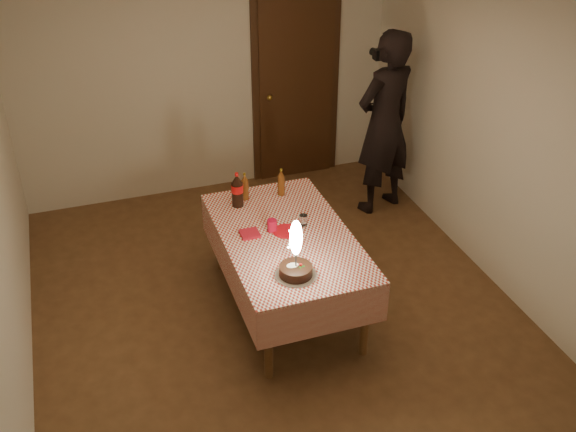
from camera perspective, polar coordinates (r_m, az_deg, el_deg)
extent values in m
cube|color=brown|center=(5.94, -1.33, -7.28)|extent=(4.00, 4.50, 0.01)
cube|color=beige|center=(7.23, -7.04, 11.71)|extent=(4.00, 0.04, 2.60)
cube|color=beige|center=(3.53, 9.94, -12.33)|extent=(4.00, 0.04, 2.60)
cube|color=beige|center=(6.06, 16.94, 6.59)|extent=(0.04, 4.50, 2.60)
cube|color=#472814|center=(7.55, 0.68, 10.58)|extent=(0.85, 0.05, 2.05)
sphere|color=#B28C33|center=(7.42, -1.55, 9.98)|extent=(0.06, 0.06, 0.06)
cube|color=brown|center=(5.46, -0.17, -1.87)|extent=(0.90, 1.60, 0.04)
cylinder|color=brown|center=(5.03, -1.68, -10.55)|extent=(0.07, 0.07, 0.69)
cylinder|color=brown|center=(5.26, 6.55, -8.64)|extent=(0.07, 0.07, 0.69)
cylinder|color=brown|center=(6.17, -5.82, -1.78)|extent=(0.07, 0.07, 0.69)
cylinder|color=brown|center=(6.36, 1.01, -0.54)|extent=(0.07, 0.07, 0.69)
cube|color=silver|center=(5.45, -0.17, -1.64)|extent=(1.02, 1.72, 0.01)
cube|color=silver|center=(4.91, 3.08, -8.52)|extent=(1.02, 0.01, 0.34)
cube|color=silver|center=(6.24, -2.70, 1.06)|extent=(1.02, 0.01, 0.34)
cube|color=silver|center=(5.44, -5.22, -4.13)|extent=(0.01, 1.72, 0.34)
cube|color=silver|center=(5.70, 4.64, -2.22)|extent=(0.01, 1.72, 0.34)
cylinder|color=white|center=(4.99, 0.66, -5.00)|extent=(0.31, 0.31, 0.01)
cylinder|color=black|center=(4.97, 0.66, -4.63)|extent=(0.24, 0.24, 0.08)
cylinder|color=white|center=(4.95, 0.39, -4.20)|extent=(0.07, 0.07, 0.00)
sphere|color=red|center=(4.94, 1.09, -4.15)|extent=(0.02, 0.02, 0.02)
cube|color=#19721E|center=(4.94, 1.29, -4.28)|extent=(0.02, 0.01, 0.00)
cube|color=#19721E|center=(4.93, 1.04, -4.37)|extent=(0.01, 0.02, 0.00)
cylinder|color=#262628|center=(4.91, 0.67, -3.71)|extent=(0.01, 0.01, 0.12)
ellipsoid|color=#FFF2BF|center=(4.80, 0.68, -1.85)|extent=(0.09, 0.09, 0.29)
sphere|color=white|center=(4.87, 0.68, -2.94)|extent=(0.04, 0.04, 0.04)
cylinder|color=red|center=(5.48, -0.16, -1.29)|extent=(0.22, 0.22, 0.01)
cylinder|color=#A80B27|center=(5.47, -1.36, -0.80)|extent=(0.08, 0.08, 0.10)
cylinder|color=white|center=(5.55, 1.30, -0.34)|extent=(0.07, 0.07, 0.09)
cube|color=#A31221|center=(5.45, -3.25, -1.51)|extent=(0.15, 0.15, 0.02)
cylinder|color=black|center=(5.80, -4.30, 1.83)|extent=(0.10, 0.10, 0.22)
cylinder|color=red|center=(5.77, -4.33, 2.35)|extent=(0.10, 0.10, 0.07)
cone|color=black|center=(5.73, -4.36, 3.14)|extent=(0.10, 0.10, 0.08)
cylinder|color=red|center=(5.71, -4.38, 3.53)|extent=(0.03, 0.03, 0.02)
cylinder|color=#603110|center=(5.91, -3.66, 2.23)|extent=(0.06, 0.06, 0.18)
cone|color=#603110|center=(5.85, -3.70, 3.25)|extent=(0.06, 0.06, 0.06)
cylinder|color=olive|center=(5.84, -3.71, 3.55)|extent=(0.02, 0.02, 0.02)
cylinder|color=#603110|center=(5.96, -0.58, 2.59)|extent=(0.06, 0.06, 0.18)
cone|color=#603110|center=(5.91, -0.59, 3.61)|extent=(0.06, 0.06, 0.06)
cylinder|color=olive|center=(5.89, -0.59, 3.91)|extent=(0.02, 0.02, 0.02)
imported|color=black|center=(6.93, 8.17, 7.74)|extent=(0.81, 0.66, 1.93)
cube|color=black|center=(6.78, 7.83, 13.41)|extent=(0.15, 0.13, 0.10)
cylinder|color=black|center=(6.83, 7.36, 13.58)|extent=(0.10, 0.10, 0.08)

